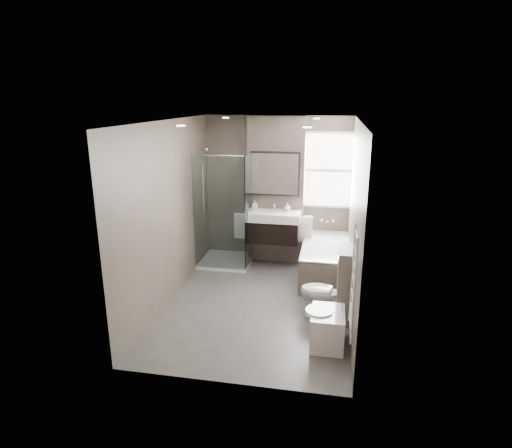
% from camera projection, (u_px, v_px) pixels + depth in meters
% --- Properties ---
extents(room, '(2.70, 3.90, 2.70)m').
position_uv_depth(room, '(259.00, 217.00, 5.93)').
color(room, '#524E4B').
rests_on(room, ground).
extents(vanity_pier, '(1.00, 0.25, 2.60)m').
position_uv_depth(vanity_pier, '(276.00, 191.00, 7.61)').
color(vanity_pier, '#5E534A').
rests_on(vanity_pier, ground).
extents(vanity, '(0.95, 0.47, 0.66)m').
position_uv_depth(vanity, '(273.00, 226.00, 7.44)').
color(vanity, black).
rests_on(vanity, vanity_pier).
extents(mirror_cabinet, '(0.86, 0.08, 0.76)m').
position_uv_depth(mirror_cabinet, '(275.00, 174.00, 7.36)').
color(mirror_cabinet, black).
rests_on(mirror_cabinet, vanity_pier).
extents(towel_left, '(0.24, 0.06, 0.44)m').
position_uv_depth(towel_left, '(241.00, 226.00, 7.52)').
color(towel_left, silver).
rests_on(towel_left, vanity_pier).
extents(towel_right, '(0.24, 0.06, 0.44)m').
position_uv_depth(towel_right, '(305.00, 229.00, 7.32)').
color(towel_right, silver).
rests_on(towel_right, vanity_pier).
extents(shower_enclosure, '(0.90, 0.90, 2.00)m').
position_uv_depth(shower_enclosure, '(230.00, 239.00, 7.57)').
color(shower_enclosure, white).
rests_on(shower_enclosure, ground).
extents(bathtub, '(0.75, 1.60, 0.57)m').
position_uv_depth(bathtub, '(325.00, 259.00, 7.09)').
color(bathtub, '#5E534A').
rests_on(bathtub, ground).
extents(window, '(0.98, 0.06, 1.33)m').
position_uv_depth(window, '(328.00, 170.00, 7.44)').
color(window, white).
rests_on(window, room).
extents(toilet, '(0.73, 0.48, 0.70)m').
position_uv_depth(toilet, '(325.00, 293.00, 5.78)').
color(toilet, white).
rests_on(toilet, ground).
extents(cistern_box, '(0.19, 0.55, 1.00)m').
position_uv_depth(cistern_box, '(344.00, 284.00, 5.71)').
color(cistern_box, '#5E534A').
rests_on(cistern_box, ground).
extents(bidet, '(0.47, 0.55, 0.56)m').
position_uv_depth(bidet, '(327.00, 327.00, 5.15)').
color(bidet, white).
rests_on(bidet, ground).
extents(towel_radiator, '(0.03, 0.49, 1.10)m').
position_uv_depth(towel_radiator, '(353.00, 283.00, 4.26)').
color(towel_radiator, silver).
rests_on(towel_radiator, room).
extents(soap_bottle_a, '(0.08, 0.08, 0.18)m').
position_uv_depth(soap_bottle_a, '(255.00, 206.00, 7.41)').
color(soap_bottle_a, white).
rests_on(soap_bottle_a, vanity).
extents(soap_bottle_b, '(0.11, 0.11, 0.14)m').
position_uv_depth(soap_bottle_b, '(287.00, 207.00, 7.40)').
color(soap_bottle_b, white).
rests_on(soap_bottle_b, vanity).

